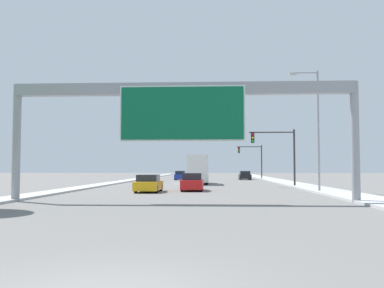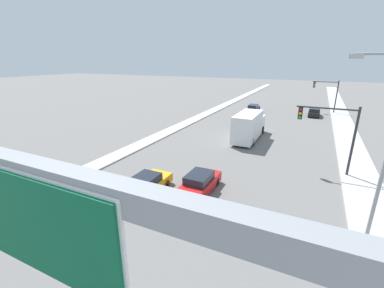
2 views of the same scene
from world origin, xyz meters
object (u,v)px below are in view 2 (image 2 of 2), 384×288
at_px(car_mid_center, 146,185).
at_px(truck_box_primary, 249,126).
at_px(car_mid_right, 253,109).
at_px(traffic_light_mid_block, 329,91).
at_px(street_lamp_right, 383,146).
at_px(car_near_center, 314,112).
at_px(sign_gantry, 29,205).
at_px(car_near_left, 200,183).
at_px(traffic_light_near_intersection, 334,128).

height_order(car_mid_center, truck_box_primary, truck_box_primary).
bearing_deg(car_mid_right, truck_box_primary, -78.78).
bearing_deg(traffic_light_mid_block, street_lamp_right, -88.19).
distance_m(car_mid_right, street_lamp_right, 37.32).
bearing_deg(car_near_center, sign_gantry, -98.71).
xyz_separation_m(car_near_center, car_near_left, (-7.00, -33.55, 0.04)).
xyz_separation_m(car_near_left, traffic_light_near_intersection, (8.70, 7.95, 3.36)).
relative_size(car_mid_right, traffic_light_near_intersection, 0.76).
distance_m(traffic_light_near_intersection, traffic_light_mid_block, 30.00).
bearing_deg(car_near_left, street_lamp_right, -10.66).
bearing_deg(car_near_left, traffic_light_mid_block, 76.89).
relative_size(car_mid_center, traffic_light_near_intersection, 0.77).
xyz_separation_m(truck_box_primary, street_lamp_right, (10.10, -16.74, 3.99)).
distance_m(car_near_left, traffic_light_mid_block, 39.11).
bearing_deg(street_lamp_right, traffic_light_near_intersection, 98.08).
height_order(car_near_center, car_near_left, car_near_left).
bearing_deg(traffic_light_near_intersection, traffic_light_mid_block, 89.73).
relative_size(sign_gantry, street_lamp_right, 2.05).
distance_m(car_mid_center, traffic_light_near_intersection, 16.11).
bearing_deg(truck_box_primary, traffic_light_near_intersection, -38.37).
bearing_deg(car_near_center, car_mid_right, -174.24).
xyz_separation_m(car_mid_right, truck_box_primary, (3.50, -17.64, 1.06)).
height_order(car_near_left, truck_box_primary, truck_box_primary).
bearing_deg(traffic_light_near_intersection, car_mid_center, -140.80).
xyz_separation_m(car_mid_center, car_mid_right, (0.00, 34.48, 0.01)).
bearing_deg(sign_gantry, traffic_light_mid_block, 79.99).
height_order(traffic_light_near_intersection, street_lamp_right, street_lamp_right).
relative_size(traffic_light_near_intersection, street_lamp_right, 0.60).
bearing_deg(car_near_left, car_near_center, 78.21).
bearing_deg(traffic_light_mid_block, truck_box_primary, -110.93).
bearing_deg(traffic_light_near_intersection, car_mid_right, 116.44).
relative_size(car_near_left, truck_box_primary, 0.50).
bearing_deg(car_near_center, street_lamp_right, -85.00).
bearing_deg(car_mid_right, street_lamp_right, -68.42).
xyz_separation_m(sign_gantry, truck_box_primary, (0.00, 26.99, -3.82)).
bearing_deg(sign_gantry, car_mid_right, 94.48).
relative_size(traffic_light_mid_block, street_lamp_right, 0.60).
height_order(traffic_light_mid_block, street_lamp_right, street_lamp_right).
bearing_deg(traffic_light_mid_block, car_mid_right, -156.10).
bearing_deg(traffic_light_near_intersection, street_lamp_right, -81.92).
distance_m(car_near_left, traffic_light_near_intersection, 12.26).
bearing_deg(car_mid_center, traffic_light_near_intersection, 39.20).
bearing_deg(truck_box_primary, car_mid_right, 101.22).
relative_size(car_near_center, car_mid_center, 0.92).
bearing_deg(sign_gantry, car_near_center, 81.29).
relative_size(truck_box_primary, traffic_light_near_intersection, 1.46).
relative_size(car_mid_center, traffic_light_mid_block, 0.78).
distance_m(car_mid_right, traffic_light_mid_block, 13.90).
xyz_separation_m(car_near_left, car_mid_right, (-3.50, 32.49, -0.03)).
bearing_deg(truck_box_primary, street_lamp_right, -58.90).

